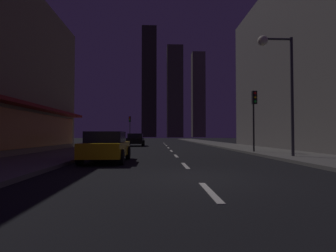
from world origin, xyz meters
TOP-DOWN VIEW (x-y plane):
  - ground_plane at (0.00, 32.00)m, footprint 78.00×136.00m
  - sidewalk_right at (7.00, 32.00)m, footprint 4.00×76.00m
  - sidewalk_left at (-7.00, 32.00)m, footprint 4.00×76.00m
  - lane_marking_center at (0.00, 16.20)m, footprint 0.16×38.60m
  - building_apartment_right at (14.50, 16.00)m, footprint 11.00×20.00m
  - skyscraper_distant_tall at (-5.10, 143.34)m, footprint 8.23×5.26m
  - skyscraper_distant_mid at (8.08, 125.74)m, footprint 7.85×6.74m
  - skyscraper_distant_short at (22.67, 144.09)m, footprint 7.22×6.57m
  - car_parked_near at (-3.60, 4.95)m, footprint 1.98×4.24m
  - car_parked_far at (-3.60, 23.43)m, footprint 1.98×4.24m
  - fire_hydrant_far_left at (-5.90, 25.98)m, footprint 0.42×0.30m
  - traffic_light_near_right at (5.50, 10.12)m, footprint 0.32×0.48m
  - traffic_light_far_left at (-5.50, 36.26)m, footprint 0.32×0.48m
  - street_lamp_right at (5.38, 6.28)m, footprint 1.96×0.56m

SIDE VIEW (x-z plane):
  - ground_plane at x=0.00m, z-range -0.10..0.00m
  - lane_marking_center at x=0.00m, z-range 0.00..0.01m
  - sidewalk_right at x=7.00m, z-range 0.00..0.15m
  - sidewalk_left at x=-7.00m, z-range 0.00..0.15m
  - fire_hydrant_far_left at x=-5.90m, z-range 0.13..0.78m
  - car_parked_near at x=-3.60m, z-range 0.02..1.47m
  - car_parked_far at x=-3.60m, z-range 0.02..1.47m
  - traffic_light_near_right at x=5.50m, z-range 1.09..5.29m
  - traffic_light_far_left at x=-5.50m, z-range 1.09..5.29m
  - street_lamp_right at x=5.38m, z-range 1.78..8.36m
  - building_apartment_right at x=14.50m, z-range 0.00..14.86m
  - skyscraper_distant_mid at x=8.08m, z-range 0.00..45.40m
  - skyscraper_distant_short at x=22.67m, z-range 0.00..47.91m
  - skyscraper_distant_tall at x=-5.10m, z-range 0.00..62.17m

